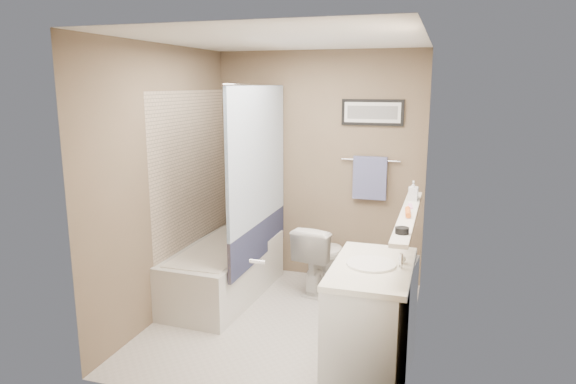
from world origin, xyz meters
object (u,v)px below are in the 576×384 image
(toilet, at_px, (322,257))
(vanity, at_px, (372,324))
(glass_jar, at_px, (413,193))
(bathtub, at_px, (223,272))
(candle_bowl_near, at_px, (402,231))
(soap_bottle, at_px, (413,191))
(hair_brush_front, at_px, (408,212))

(toilet, bearing_deg, vanity, 126.79)
(glass_jar, bearing_deg, bathtub, 178.70)
(candle_bowl_near, distance_m, soap_bottle, 1.01)
(toilet, height_order, candle_bowl_near, candle_bowl_near)
(bathtub, xyz_separation_m, toilet, (0.89, 0.45, 0.10))
(soap_bottle, bearing_deg, toilet, 147.93)
(hair_brush_front, distance_m, soap_bottle, 0.51)
(toilet, xyz_separation_m, hair_brush_front, (0.90, -1.07, 0.79))
(vanity, xyz_separation_m, soap_bottle, (0.19, 0.89, 0.80))
(candle_bowl_near, height_order, hair_brush_front, hair_brush_front)
(candle_bowl_near, relative_size, soap_bottle, 0.55)
(toilet, height_order, hair_brush_front, hair_brush_front)
(hair_brush_front, bearing_deg, candle_bowl_near, -90.00)
(candle_bowl_near, distance_m, hair_brush_front, 0.50)
(bathtub, height_order, glass_jar, glass_jar)
(vanity, xyz_separation_m, glass_jar, (0.19, 0.97, 0.77))
(bathtub, distance_m, candle_bowl_near, 2.29)
(toilet, relative_size, candle_bowl_near, 7.68)
(toilet, xyz_separation_m, candle_bowl_near, (0.90, -1.57, 0.79))
(bathtub, xyz_separation_m, candle_bowl_near, (1.79, -1.12, 0.89))
(bathtub, bearing_deg, glass_jar, 1.49)
(candle_bowl_near, relative_size, hair_brush_front, 0.41)
(toilet, bearing_deg, soap_bottle, 158.63)
(candle_bowl_near, bearing_deg, bathtub, 147.83)
(toilet, xyz_separation_m, vanity, (0.71, -1.45, 0.05))
(vanity, bearing_deg, toilet, 120.70)
(toilet, distance_m, candle_bowl_near, 1.97)
(hair_brush_front, bearing_deg, soap_bottle, 90.00)
(toilet, height_order, glass_jar, glass_jar)
(glass_jar, xyz_separation_m, soap_bottle, (0.00, -0.08, 0.03))
(toilet, distance_m, hair_brush_front, 1.61)
(vanity, bearing_deg, hair_brush_front, 68.96)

